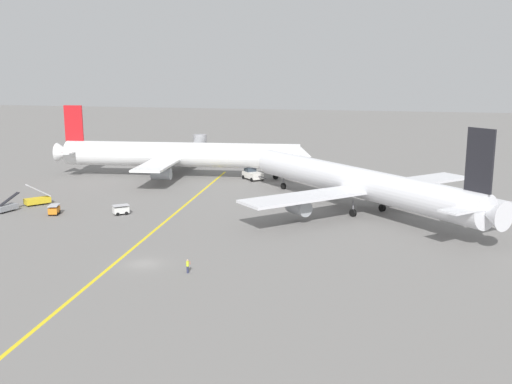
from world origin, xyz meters
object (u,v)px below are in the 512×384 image
pushback_tug (252,174)px  gse_belt_loader_portside (6,207)px  ground_crew_marshaller_foreground (188,266)px  gse_baggage_cart_near_cluster (121,210)px  jet_bridge (199,144)px  gse_baggage_cart_trailing (54,210)px  airliner_at_gate_left (179,155)px  airliner_being_pushed (356,183)px  gse_stair_truck_yellow (37,199)px

pushback_tug → gse_belt_loader_portside: gse_belt_loader_portside is taller
gse_belt_loader_portside → ground_crew_marshaller_foreground: (42.20, -22.94, 0.10)m
gse_baggage_cart_near_cluster → jet_bridge: bearing=96.6°
gse_baggage_cart_trailing → pushback_tug: bearing=57.6°
ground_crew_marshaller_foreground → jet_bridge: bearing=108.0°
gse_baggage_cart_trailing → jet_bridge: (3.89, 66.03, 3.58)m
jet_bridge → pushback_tug: bearing=-50.2°
pushback_tug → gse_belt_loader_portside: 53.18m
airliner_at_gate_left → gse_belt_loader_portside: airliner_at_gate_left is taller
airliner_at_gate_left → gse_baggage_cart_trailing: 40.36m
airliner_at_gate_left → jet_bridge: bearing=99.3°
pushback_tug → jet_bridge: jet_bridge is taller
pushback_tug → gse_belt_loader_portside: (-34.90, -40.12, -0.44)m
airliner_being_pushed → gse_belt_loader_portside: airliner_being_pushed is taller
airliner_at_gate_left → airliner_being_pushed: (42.23, -23.90, -0.23)m
gse_baggage_cart_trailing → gse_baggage_cart_near_cluster: (11.25, 2.69, 0.00)m
airliner_being_pushed → gse_baggage_cart_trailing: 52.96m
gse_baggage_cart_near_cluster → airliner_at_gate_left: bearing=94.6°
airliner_at_gate_left → gse_baggage_cart_near_cluster: 36.95m
ground_crew_marshaller_foreground → gse_baggage_cart_near_cluster: bearing=130.0°
gse_belt_loader_portside → airliner_at_gate_left: bearing=65.7°
gse_baggage_cart_trailing → gse_belt_loader_portside: 9.43m
gse_belt_loader_portside → pushback_tug: bearing=49.0°
gse_baggage_cart_trailing → ground_crew_marshaller_foreground: 40.03m
airliner_at_gate_left → pushback_tug: 17.68m
airliner_at_gate_left → jet_bridge: (-4.39, 26.78, -0.82)m
ground_crew_marshaller_foreground → pushback_tug: bearing=96.6°
airliner_being_pushed → gse_stair_truck_yellow: (-57.72, -9.30, -4.01)m
airliner_being_pushed → gse_stair_truck_yellow: size_ratio=9.89×
airliner_being_pushed → gse_baggage_cart_trailing: bearing=-163.1°
gse_baggage_cart_near_cluster → gse_belt_loader_portside: bearing=-172.5°
airliner_being_pushed → jet_bridge: (-46.62, 50.68, -0.60)m
airliner_at_gate_left → gse_baggage_cart_trailing: airliner_at_gate_left is taller
airliner_at_gate_left → airliner_being_pushed: size_ratio=1.27×
airliner_at_gate_left → gse_baggage_cart_near_cluster: bearing=-85.4°
gse_baggage_cart_trailing → gse_baggage_cart_near_cluster: 11.56m
airliner_being_pushed → pushback_tug: bearing=135.4°
gse_baggage_cart_trailing → ground_crew_marshaller_foreground: ground_crew_marshaller_foreground is taller
gse_baggage_cart_trailing → jet_bridge: bearing=86.6°
pushback_tug → gse_stair_truck_yellow: bearing=-133.8°
airliner_at_gate_left → pushback_tug: airliner_at_gate_left is taller
gse_baggage_cart_trailing → airliner_at_gate_left: bearing=78.1°
airliner_being_pushed → gse_baggage_cart_near_cluster: (-39.26, -12.66, -4.18)m
airliner_at_gate_left → gse_belt_loader_portside: bearing=-114.3°
airliner_at_gate_left → ground_crew_marshaller_foreground: 67.03m
gse_baggage_cart_trailing → gse_baggage_cart_near_cluster: bearing=13.5°
pushback_tug → gse_baggage_cart_trailing: bearing=-122.4°
gse_baggage_cart_trailing → gse_stair_truck_yellow: bearing=140.0°
airliner_being_pushed → ground_crew_marshaller_foreground: (-17.73, -38.33, -4.12)m
gse_baggage_cart_near_cluster → gse_belt_loader_portside: size_ratio=0.61×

